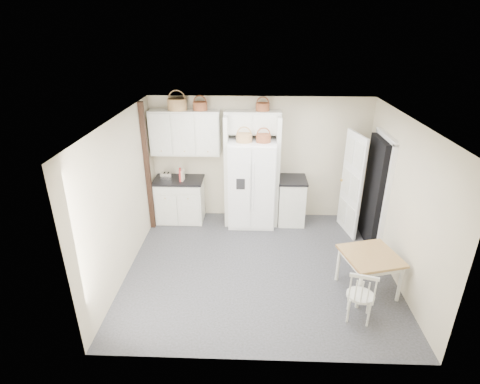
{
  "coord_description": "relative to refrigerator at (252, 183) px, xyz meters",
  "views": [
    {
      "loc": [
        -0.13,
        -5.45,
        3.89
      ],
      "look_at": [
        -0.35,
        0.4,
        1.25
      ],
      "focal_mm": 28.0,
      "sensor_mm": 36.0,
      "label": 1
    }
  ],
  "objects": [
    {
      "name": "wall_back",
      "position": [
        0.15,
        0.37,
        0.4
      ],
      "size": [
        4.5,
        0.0,
        4.5
      ],
      "primitive_type": "plane",
      "rotation": [
        1.57,
        0.0,
        0.0
      ],
      "color": "beige",
      "rests_on": "floor"
    },
    {
      "name": "base_cab_left",
      "position": [
        -1.52,
        0.07,
        -0.45
      ],
      "size": [
        0.98,
        0.62,
        0.9
      ],
      "primitive_type": "cube",
      "color": "beige",
      "rests_on": "floor"
    },
    {
      "name": "ceiling",
      "position": [
        0.15,
        -1.63,
        1.7
      ],
      "size": [
        4.5,
        4.5,
        0.0
      ],
      "primitive_type": "plane",
      "color": "white",
      "rests_on": "wall_back"
    },
    {
      "name": "cookbook_red",
      "position": [
        -1.47,
        -0.01,
        0.17
      ],
      "size": [
        0.06,
        0.17,
        0.25
      ],
      "primitive_type": "cube",
      "rotation": [
        0.0,
        0.0,
        0.12
      ],
      "color": "#B82C28",
      "rests_on": "counter_left"
    },
    {
      "name": "refrigerator",
      "position": [
        0.0,
        0.0,
        0.0
      ],
      "size": [
        0.94,
        0.75,
        1.81
      ],
      "primitive_type": "cube",
      "color": "white",
      "rests_on": "floor"
    },
    {
      "name": "windsor_chair",
      "position": [
        1.56,
        -2.82,
        -0.51
      ],
      "size": [
        0.47,
        0.44,
        0.8
      ],
      "primitive_type": "cube",
      "rotation": [
        0.0,
        0.0,
        -0.27
      ],
      "color": "beige",
      "rests_on": "floor"
    },
    {
      "name": "bridge_cabinet",
      "position": [
        0.0,
        0.2,
        1.22
      ],
      "size": [
        1.12,
        0.34,
        0.45
      ],
      "primitive_type": "cube",
      "color": "beige",
      "rests_on": "wall_back"
    },
    {
      "name": "counter_right",
      "position": [
        0.83,
        0.07,
        0.07
      ],
      "size": [
        0.58,
        0.69,
        0.04
      ],
      "primitive_type": "cube",
      "color": "black",
      "rests_on": "base_cab_right"
    },
    {
      "name": "basket_bridge_b",
      "position": [
        0.19,
        0.2,
        1.52
      ],
      "size": [
        0.27,
        0.27,
        0.15
      ],
      "primitive_type": "cylinder",
      "color": "brown",
      "rests_on": "bridge_cabinet"
    },
    {
      "name": "base_cab_right",
      "position": [
        0.83,
        0.07,
        -0.43
      ],
      "size": [
        0.54,
        0.65,
        0.95
      ],
      "primitive_type": "cube",
      "color": "beige",
      "rests_on": "floor"
    },
    {
      "name": "cookbook_cream",
      "position": [
        -1.42,
        -0.01,
        0.15
      ],
      "size": [
        0.05,
        0.15,
        0.22
      ],
      "primitive_type": "cube",
      "rotation": [
        0.0,
        0.0,
        -0.14
      ],
      "color": "beige",
      "rests_on": "counter_left"
    },
    {
      "name": "door_slab",
      "position": [
        1.95,
        -0.29,
        0.12
      ],
      "size": [
        0.21,
        0.79,
        2.05
      ],
      "primitive_type": "cube",
      "rotation": [
        0.0,
        0.0,
        -1.36
      ],
      "color": "white",
      "rests_on": "floor"
    },
    {
      "name": "fridge_panel_left",
      "position": [
        -0.51,
        0.07,
        0.25
      ],
      "size": [
        0.08,
        0.6,
        2.3
      ],
      "primitive_type": "cube",
      "color": "beige",
      "rests_on": "floor"
    },
    {
      "name": "counter_left",
      "position": [
        -1.52,
        0.07,
        0.02
      ],
      "size": [
        1.02,
        0.66,
        0.04
      ],
      "primitive_type": "cube",
      "color": "black",
      "rests_on": "base_cab_left"
    },
    {
      "name": "dining_table",
      "position": [
        1.85,
        -2.19,
        -0.57
      ],
      "size": [
        0.97,
        0.97,
        0.66
      ],
      "primitive_type": "cube",
      "rotation": [
        0.0,
        0.0,
        0.26
      ],
      "color": "brown",
      "rests_on": "floor"
    },
    {
      "name": "floor",
      "position": [
        0.15,
        -1.63,
        -0.9
      ],
      "size": [
        4.5,
        4.5,
        0.0
      ],
      "primitive_type": "plane",
      "color": "#2A2A2A",
      "rests_on": "ground"
    },
    {
      "name": "wall_right",
      "position": [
        2.4,
        -1.63,
        0.4
      ],
      "size": [
        0.0,
        4.0,
        4.0
      ],
      "primitive_type": "plane",
      "rotation": [
        1.57,
        0.0,
        -1.57
      ],
      "color": "beige",
      "rests_on": "floor"
    },
    {
      "name": "basket_fridge_a",
      "position": [
        -0.16,
        -0.1,
        0.99
      ],
      "size": [
        0.31,
        0.31,
        0.16
      ],
      "primitive_type": "cylinder",
      "color": "olive",
      "rests_on": "refrigerator"
    },
    {
      "name": "trim_post",
      "position": [
        -2.05,
        -0.28,
        0.4
      ],
      "size": [
        0.09,
        0.09,
        2.6
      ],
      "primitive_type": "cube",
      "color": "black",
      "rests_on": "floor"
    },
    {
      "name": "basket_upper_b",
      "position": [
        -1.47,
        0.2,
        1.56
      ],
      "size": [
        0.37,
        0.37,
        0.22
      ],
      "primitive_type": "cylinder",
      "color": "olive",
      "rests_on": "upper_cabinet"
    },
    {
      "name": "basket_fridge_b",
      "position": [
        0.21,
        -0.1,
        0.98
      ],
      "size": [
        0.29,
        0.29,
        0.15
      ],
      "primitive_type": "cylinder",
      "color": "brown",
      "rests_on": "refrigerator"
    },
    {
      "name": "fridge_panel_right",
      "position": [
        0.51,
        0.07,
        0.25
      ],
      "size": [
        0.08,
        0.6,
        2.3
      ],
      "primitive_type": "cube",
      "color": "beige",
      "rests_on": "floor"
    },
    {
      "name": "basket_upper_c",
      "position": [
        -1.02,
        0.2,
        1.53
      ],
      "size": [
        0.28,
        0.28,
        0.16
      ],
      "primitive_type": "cylinder",
      "color": "brown",
      "rests_on": "upper_cabinet"
    },
    {
      "name": "toaster",
      "position": [
        -1.76,
        0.02,
        0.12
      ],
      "size": [
        0.23,
        0.14,
        0.15
      ],
      "primitive_type": "cube",
      "rotation": [
        0.0,
        0.0,
        -0.05
      ],
      "color": "silver",
      "rests_on": "counter_left"
    },
    {
      "name": "wall_left",
      "position": [
        -2.1,
        -1.63,
        0.4
      ],
      "size": [
        0.0,
        4.0,
        4.0
      ],
      "primitive_type": "plane",
      "rotation": [
        1.57,
        0.0,
        1.57
      ],
      "color": "beige",
      "rests_on": "floor"
    },
    {
      "name": "doorway_void",
      "position": [
        2.31,
        -0.63,
        0.12
      ],
      "size": [
        0.18,
        0.85,
        2.05
      ],
      "primitive_type": "cube",
      "color": "black",
      "rests_on": "floor"
    },
    {
      "name": "upper_cabinet",
      "position": [
        -1.35,
        0.2,
        1.0
      ],
      "size": [
        1.4,
        0.34,
        0.9
      ],
      "primitive_type": "cube",
      "color": "beige",
      "rests_on": "wall_back"
    }
  ]
}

